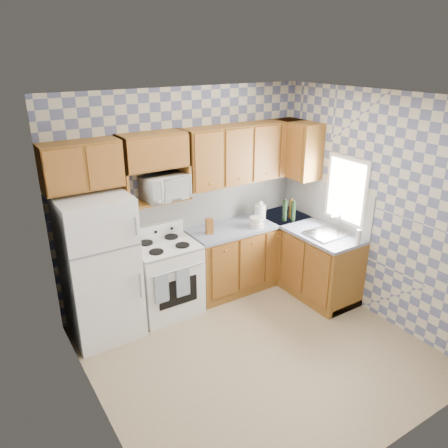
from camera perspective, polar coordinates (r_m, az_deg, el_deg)
The scene contains 29 objects.
floor at distance 5.04m, azimuth 4.29°, elevation -16.19°, with size 3.40×3.40×0.00m, color #847054.
back_wall at distance 5.61m, azimuth -5.13°, elevation 3.58°, with size 3.40×0.02×2.70m, color slate.
right_wall at distance 5.48m, azimuth 19.13°, elevation 1.98°, with size 0.02×3.20×2.70m, color slate.
backsplash_back at distance 5.83m, azimuth -1.56°, elevation 2.83°, with size 2.60×0.01×0.56m, color silver.
backsplash_right at distance 6.01m, azimuth 13.04°, elevation 2.86°, with size 0.01×1.60×0.56m, color silver.
refrigerator at distance 5.07m, azimuth -15.94°, elevation -5.55°, with size 0.75×0.70×1.68m, color silver.
stove_body at distance 5.51m, azimuth -7.58°, elevation -7.11°, with size 0.76×0.65×0.90m, color silver.
cooktop at distance 5.31m, azimuth -7.82°, elevation -2.80°, with size 0.76×0.65×0.03m, color silver.
backguard at distance 5.50m, azimuth -9.10°, elevation -0.89°, with size 0.76×0.08×0.17m, color silver.
dish_towel_left at distance 5.11m, azimuth -8.15°, elevation -8.35°, with size 0.17×0.03×0.36m, color navy.
dish_towel_right at distance 5.21m, azimuth -5.38°, elevation -7.57°, with size 0.17×0.03×0.36m, color navy.
base_cabinets_back at distance 6.12m, azimuth 3.35°, elevation -3.96°, with size 1.75×0.60×0.88m, color brown.
base_cabinets_right at distance 6.11m, azimuth 10.50°, elevation -4.36°, with size 0.60×1.60×0.88m, color brown.
countertop_back at distance 5.93m, azimuth 3.47°, elevation 0.03°, with size 1.77×0.63×0.04m, color slate.
countertop_right at distance 5.92m, azimuth 10.77°, elevation -0.37°, with size 0.63×1.60×0.04m, color slate.
upper_cabinets_back at distance 5.75m, azimuth 2.86°, elevation 9.29°, with size 1.75×0.33×0.74m, color brown.
upper_cabinets_fridge at distance 4.85m, azimuth -18.16°, elevation 7.27°, with size 0.82×0.33×0.50m, color brown.
upper_cabinets_right at distance 6.05m, azimuth 9.47°, elevation 9.64°, with size 0.33×0.70×0.74m, color brown.
microwave_shelf at distance 5.25m, azimuth -8.86°, elevation 3.08°, with size 0.80×0.33×0.03m, color brown.
microwave at distance 5.19m, azimuth -7.71°, elevation 4.78°, with size 0.52×0.35×0.29m, color silver.
sink at distance 5.68m, azimuth 13.21°, elevation -1.25°, with size 0.48×0.40×0.03m, color #B7B7BC.
window at distance 5.71m, azimuth 15.69°, elevation 4.22°, with size 0.02×0.66×0.86m, color silver.
bottle_0 at distance 5.98m, azimuth 7.94°, elevation 1.74°, with size 0.06×0.06×0.29m, color black.
bottle_1 at distance 6.00m, azimuth 9.03°, elevation 1.66°, with size 0.06×0.06×0.27m, color black.
bottle_2 at distance 6.11m, azimuth 8.76°, elevation 1.94°, with size 0.06×0.06×0.25m, color #583A10.
knife_block at distance 5.53m, azimuth -1.93°, elevation -0.28°, with size 0.09×0.09×0.20m, color brown.
electric_kettle at distance 6.02m, azimuth 4.74°, elevation 1.59°, with size 0.16×0.16×0.20m, color silver.
food_containers at distance 5.76m, azimuth 4.24°, elevation 0.25°, with size 0.20×0.20×0.13m, color beige, non-canonical shape.
soap_bottle at distance 5.50m, azimuth 17.17°, elevation -1.56°, with size 0.06×0.06×0.17m, color beige.
Camera 1 is at (-2.44, -3.13, 3.11)m, focal length 35.00 mm.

